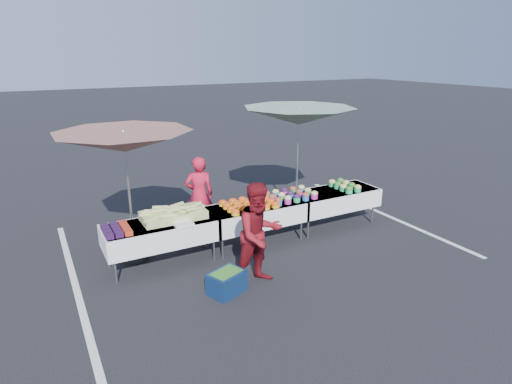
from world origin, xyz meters
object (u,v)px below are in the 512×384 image
umbrella_right (299,117)px  vendor (199,195)px  table_center (256,213)px  umbrella_left (124,143)px  table_left (161,232)px  storage_bin (227,282)px  customer (259,234)px  table_right (333,198)px

umbrella_right → vendor: bearing=174.1°
umbrella_right → table_center: bearing=-150.7°
umbrella_left → umbrella_right: (3.60, 0.40, 0.12)m
table_left → umbrella_right: size_ratio=0.78×
table_left → storage_bin: (0.57, -1.36, -0.41)m
table_left → customer: customer is taller
table_right → storage_bin: (-3.03, -1.36, -0.41)m
customer → storage_bin: customer is taller
table_center → vendor: size_ratio=1.22×
table_center → vendor: (-0.71, 1.02, 0.18)m
vendor → table_left: bearing=56.8°
storage_bin → vendor: bearing=56.5°
table_center → umbrella_left: umbrella_left is taller
table_center → table_right: (1.80, 0.00, 0.00)m
storage_bin → umbrella_right: bearing=17.8°
umbrella_left → storage_bin: 2.73m
table_right → customer: 2.79m
table_left → umbrella_right: umbrella_right is taller
vendor → storage_bin: vendor is taller
table_left → customer: bearing=-49.0°
table_right → storage_bin: size_ratio=2.98×
umbrella_left → table_right: bearing=-5.8°
vendor → umbrella_left: bearing=36.7°
customer → umbrella_left: (-1.51, 1.72, 1.24)m
table_center → table_right: size_ratio=1.00×
umbrella_left → umbrella_right: 3.62m
table_right → vendor: bearing=157.9°
table_center → storage_bin: table_center is taller
umbrella_right → storage_bin: 3.96m
storage_bin → umbrella_left: bearing=96.9°
umbrella_left → vendor: bearing=23.1°
umbrella_left → customer: bearing=-48.6°
table_right → umbrella_left: umbrella_left is taller
table_left → table_center: (1.80, 0.00, 0.00)m
table_left → umbrella_left: 1.56m
vendor → table_center: bearing=138.5°
umbrella_left → umbrella_right: umbrella_right is taller
table_center → storage_bin: (-1.23, -1.36, -0.41)m
vendor → storage_bin: size_ratio=2.45×
table_left → umbrella_right: bearing=13.9°
table_left → table_right: (3.60, 0.00, 0.00)m
vendor → umbrella_right: (2.14, -0.22, 1.40)m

